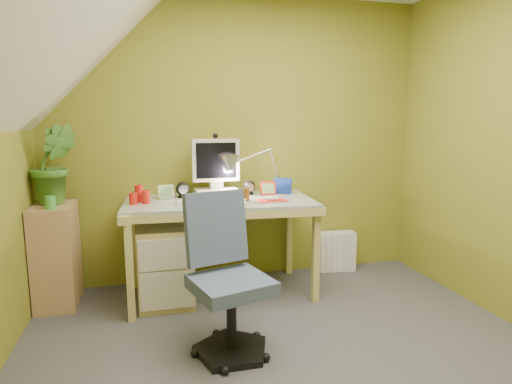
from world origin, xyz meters
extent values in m
cube|color=#46464B|center=(0.00, 0.00, -0.01)|extent=(3.20, 3.20, 0.01)
cube|color=olive|center=(0.00, 1.60, 1.20)|extent=(3.20, 0.01, 2.40)
cube|color=white|center=(-1.00, 0.00, 1.85)|extent=(1.10, 3.20, 1.10)
cube|color=white|center=(-0.32, 1.07, 0.78)|extent=(0.51, 0.31, 0.02)
cube|color=red|center=(0.14, 1.07, 0.77)|extent=(0.22, 0.16, 0.01)
ellipsoid|color=silver|center=(0.14, 1.07, 0.79)|extent=(0.12, 0.08, 0.04)
cylinder|color=brown|center=(-0.06, 1.13, 0.81)|extent=(0.08, 0.08, 0.09)
cube|color=red|center=(0.18, 1.33, 0.82)|extent=(0.13, 0.04, 0.11)
cube|color=navy|center=(0.32, 1.37, 0.83)|extent=(0.14, 0.10, 0.13)
cube|color=#ABB97F|center=(-0.64, 1.35, 0.82)|extent=(0.13, 0.05, 0.11)
cube|color=tan|center=(-1.45, 1.32, 0.38)|extent=(0.28, 0.43, 0.76)
imported|color=#3C7125|center=(-1.43, 1.37, 1.05)|extent=(0.37, 0.32, 0.59)
cylinder|color=green|center=(-1.43, 1.17, 0.81)|extent=(0.08, 0.08, 0.09)
cube|color=silver|center=(0.88, 1.50, 0.18)|extent=(0.37, 0.18, 0.36)
camera|label=1|loc=(-0.75, -2.00, 1.37)|focal=30.00mm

